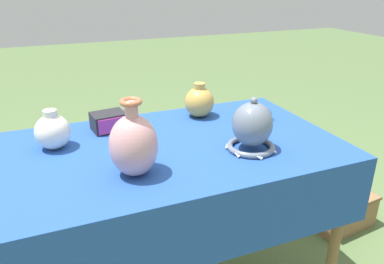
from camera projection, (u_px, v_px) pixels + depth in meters
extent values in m
cylinder|color=olive|center=(336.00, 236.00, 1.53)|extent=(0.04, 0.04, 0.68)
cylinder|color=olive|center=(24.00, 214.00, 1.67)|extent=(0.04, 0.04, 0.68)
cylinder|color=olive|center=(254.00, 167.00, 2.08)|extent=(0.04, 0.04, 0.68)
cube|color=olive|center=(171.00, 149.00, 1.46)|extent=(1.28, 0.75, 0.03)
cube|color=#234C9E|center=(171.00, 145.00, 1.45)|extent=(1.30, 0.77, 0.01)
cube|color=#234C9E|center=(213.00, 231.00, 1.17)|extent=(1.30, 0.01, 0.27)
ellipsoid|color=#D19399|center=(134.00, 146.00, 1.20)|extent=(0.16, 0.16, 0.21)
cylinder|color=#D19399|center=(131.00, 110.00, 1.15)|extent=(0.04, 0.04, 0.05)
torus|color=#BC6642|center=(131.00, 102.00, 1.14)|extent=(0.07, 0.07, 0.02)
torus|color=slate|center=(251.00, 147.00, 1.41)|extent=(0.18, 0.18, 0.02)
ellipsoid|color=slate|center=(252.00, 124.00, 1.37)|extent=(0.15, 0.15, 0.17)
sphere|color=slate|center=(254.00, 101.00, 1.34)|extent=(0.03, 0.03, 0.03)
cone|color=white|center=(271.00, 143.00, 1.44)|extent=(0.01, 0.03, 0.02)
cone|color=white|center=(254.00, 137.00, 1.49)|extent=(0.03, 0.03, 0.02)
cone|color=white|center=(235.00, 139.00, 1.47)|extent=(0.03, 0.02, 0.02)
cone|color=white|center=(227.00, 146.00, 1.41)|extent=(0.02, 0.03, 0.02)
cone|color=white|center=(237.00, 154.00, 1.34)|extent=(0.02, 0.03, 0.02)
cone|color=white|center=(259.00, 157.00, 1.32)|extent=(0.03, 0.02, 0.02)
cone|color=white|center=(274.00, 152.00, 1.37)|extent=(0.03, 0.03, 0.02)
cube|color=#232328|center=(109.00, 121.00, 1.57)|extent=(0.15, 0.12, 0.08)
cube|color=#B23384|center=(113.00, 126.00, 1.53)|extent=(0.12, 0.02, 0.06)
ellipsoid|color=white|center=(53.00, 132.00, 1.40)|extent=(0.13, 0.13, 0.13)
cylinder|color=white|center=(50.00, 113.00, 1.37)|extent=(0.05, 0.05, 0.02)
ellipsoid|color=#3851A8|center=(255.00, 112.00, 1.69)|extent=(0.15, 0.15, 0.06)
ellipsoid|color=gold|center=(199.00, 102.00, 1.71)|extent=(0.14, 0.14, 0.14)
cylinder|color=gold|center=(200.00, 86.00, 1.68)|extent=(0.05, 0.05, 0.02)
cube|color=olive|center=(338.00, 209.00, 2.13)|extent=(0.37, 0.29, 0.19)
cube|color=brown|center=(341.00, 196.00, 2.10)|extent=(0.39, 0.30, 0.02)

